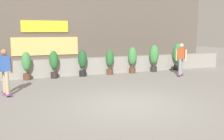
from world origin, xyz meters
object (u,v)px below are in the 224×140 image
object	(u,v)px
potted_plant_7	(154,56)
potted_plant_2	(26,64)
potted_plant_6	(132,58)
skater_far_left	(5,70)
skater_foreground	(181,58)
potted_plant_8	(177,54)
potted_plant_4	(82,61)
potted_plant_5	(110,61)
potted_plant_3	(54,63)

from	to	relation	value
potted_plant_7	potted_plant_2	bearing A→B (deg)	180.00
potted_plant_2	potted_plant_6	world-z (taller)	potted_plant_6
potted_plant_2	skater_far_left	world-z (taller)	skater_far_left
potted_plant_2	skater_foreground	world-z (taller)	skater_foreground
potted_plant_8	skater_far_left	distance (m)	9.88
potted_plant_4	potted_plant_7	xyz separation A→B (m)	(4.22, -0.00, 0.13)
potted_plant_8	skater_far_left	bearing A→B (deg)	-163.16
potted_plant_5	skater_far_left	world-z (taller)	skater_far_left
potted_plant_3	skater_far_left	distance (m)	3.60
potted_plant_3	potted_plant_8	bearing A→B (deg)	0.00
potted_plant_3	skater_far_left	world-z (taller)	skater_far_left
potted_plant_5	potted_plant_7	world-z (taller)	potted_plant_7
potted_plant_8	skater_far_left	size ratio (longest dim) A/B	0.94
potted_plant_6	potted_plant_4	bearing A→B (deg)	180.00
potted_plant_4	potted_plant_5	world-z (taller)	potted_plant_4
potted_plant_8	skater_foreground	world-z (taller)	skater_foreground
potted_plant_5	skater_far_left	size ratio (longest dim) A/B	0.79
potted_plant_7	potted_plant_3	bearing A→B (deg)	180.00
skater_far_left	potted_plant_2	bearing A→B (deg)	72.85
potted_plant_2	potted_plant_6	bearing A→B (deg)	0.00
potted_plant_5	potted_plant_8	xyz separation A→B (m)	(4.32, 0.00, 0.19)
potted_plant_2	potted_plant_8	size ratio (longest dim) A/B	0.84
potted_plant_8	potted_plant_4	bearing A→B (deg)	180.00
potted_plant_6	potted_plant_7	world-z (taller)	potted_plant_7
potted_plant_5	potted_plant_2	bearing A→B (deg)	180.00
potted_plant_3	potted_plant_6	world-z (taller)	potted_plant_6
potted_plant_6	skater_foreground	bearing A→B (deg)	-40.59
skater_far_left	potted_plant_4	bearing A→B (deg)	38.23
potted_plant_8	skater_foreground	bearing A→B (deg)	-120.08
potted_plant_2	potted_plant_6	distance (m)	5.60
skater_foreground	potted_plant_7	bearing A→B (deg)	109.79
potted_plant_4	skater_foreground	xyz separation A→B (m)	(4.84, -1.70, 0.17)
potted_plant_4	potted_plant_6	world-z (taller)	potted_plant_6
potted_plant_3	potted_plant_6	distance (m)	4.31
skater_far_left	potted_plant_7	bearing A→B (deg)	20.01
skater_foreground	potted_plant_6	bearing A→B (deg)	139.41
potted_plant_3	skater_far_left	size ratio (longest dim) A/B	0.80
potted_plant_5	potted_plant_4	bearing A→B (deg)	180.00
potted_plant_4	skater_foreground	size ratio (longest dim) A/B	0.80
potted_plant_4	skater_far_left	world-z (taller)	skater_far_left
potted_plant_8	skater_foreground	size ratio (longest dim) A/B	0.94
potted_plant_3	potted_plant_5	distance (m)	2.96
potted_plant_4	potted_plant_5	distance (m)	1.51
potted_plant_3	potted_plant_4	bearing A→B (deg)	0.00
potted_plant_5	potted_plant_8	size ratio (longest dim) A/B	0.83
potted_plant_3	potted_plant_5	world-z (taller)	potted_plant_3
potted_plant_2	potted_plant_6	xyz separation A→B (m)	(5.60, 0.00, 0.08)
potted_plant_4	skater_foreground	world-z (taller)	skater_foreground
potted_plant_6	potted_plant_8	distance (m)	2.97
potted_plant_4	skater_far_left	xyz separation A→B (m)	(-3.63, -2.86, 0.17)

